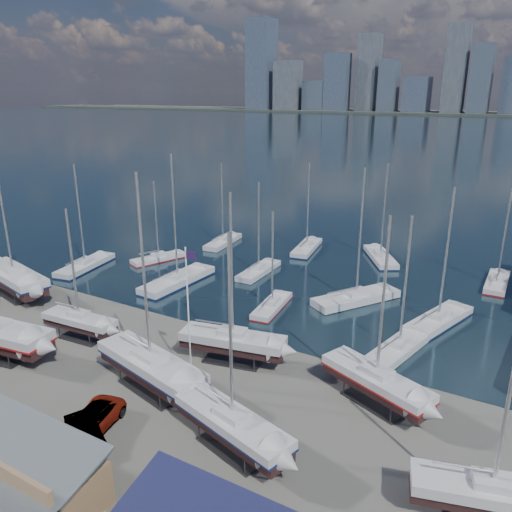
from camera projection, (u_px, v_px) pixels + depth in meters
The scene contains 25 objects.
ground at pixel (167, 380), 42.58m from camera, with size 1400.00×1400.00×0.00m, color #605E59.
water at pixel (502, 133), 297.76m from camera, with size 1400.00×600.00×0.40m, color #172A36.
sailboat_cradle_0 at pixel (14, 277), 59.80m from camera, with size 12.71×6.11×19.51m.
sailboat_cradle_2 at pixel (80, 321), 49.16m from camera, with size 8.13×2.79×13.27m.
sailboat_cradle_3 at pixel (151, 366), 40.65m from camera, with size 11.64×5.63×17.97m.
sailboat_cradle_4 at pixel (233, 341), 44.96m from camera, with size 9.90×4.53×15.64m.
sailboat_cradle_5 at pixel (232, 424), 33.70m from camera, with size 9.93×5.17×15.50m.
sailboat_cradle_6 at pixel (376, 381), 38.77m from camera, with size 9.71×6.00×15.28m.
sailboat_cradle_7 at pixel (491, 494), 27.96m from camera, with size 9.06×4.70×14.37m.
sailboat_moored_0 at pixel (86, 267), 69.38m from camera, with size 4.61×10.47×15.14m.
sailboat_moored_1 at pixel (159, 259), 72.53m from camera, with size 5.08×8.39×12.14m.
sailboat_moored_2 at pixel (223, 243), 80.37m from camera, with size 3.58×9.27×13.65m.
sailboat_moored_3 at pixel (178, 282), 63.69m from camera, with size 3.80×11.69×17.26m.
sailboat_moored_4 at pixel (259, 271), 67.41m from camera, with size 2.62×8.72×13.09m.
sailboat_moored_5 at pixel (307, 249), 77.23m from camera, with size 4.14×9.80×14.20m.
sailboat_moored_6 at pixel (272, 306), 56.46m from camera, with size 3.16×8.12×11.83m.
sailboat_moored_7 at pixel (356, 300), 58.26m from camera, with size 8.44×10.82×16.44m.
sailboat_moored_8 at pixel (380, 258), 72.88m from camera, with size 7.52×9.85×14.75m.
sailboat_moored_9 at pixel (399, 349), 47.06m from camera, with size 4.52×9.52×13.87m.
sailboat_moored_10 at pixel (438, 322), 52.70m from camera, with size 5.81×10.67×15.37m.
sailboat_moored_11 at pixel (497, 283), 63.34m from camera, with size 2.49×8.76×13.07m.
car_b at pixel (86, 433), 34.75m from camera, with size 1.70×4.87×1.60m, color gray.
car_c at pixel (91, 421), 35.96m from camera, with size 2.71×5.88×1.63m, color gray.
car_d at pixel (157, 507), 28.63m from camera, with size 2.06×5.08×1.47m, color gray.
flagpole at pixel (189, 308), 40.06m from camera, with size 1.06×0.12×12.02m.
Camera 1 is at (25.11, -38.37, 23.42)m, focal length 35.00 mm.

